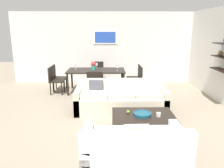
{
  "coord_description": "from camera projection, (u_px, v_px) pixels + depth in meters",
  "views": [
    {
      "loc": [
        -0.21,
        -5.11,
        2.1
      ],
      "look_at": [
        -0.11,
        0.2,
        0.75
      ],
      "focal_mm": 35.38,
      "sensor_mm": 36.0,
      "label": 1
    }
  ],
  "objects": [
    {
      "name": "centerpiece_vase",
      "position": [
        93.0,
        66.0,
        7.26
      ],
      "size": [
        0.16,
        0.16,
        0.29
      ],
      "color": "teal",
      "rests_on": "dining_table"
    },
    {
      "name": "back_wall_unit",
      "position": [
        121.0,
        48.0,
        8.56
      ],
      "size": [
        8.4,
        0.09,
        2.7
      ],
      "color": "silver",
      "rests_on": "ground"
    },
    {
      "name": "loveseat_white",
      "position": [
        134.0,
        151.0,
        3.34
      ],
      "size": [
        1.55,
        0.9,
        0.78
      ],
      "color": "white",
      "rests_on": "ground"
    },
    {
      "name": "sofa_beige",
      "position": [
        120.0,
        100.0,
        5.73
      ],
      "size": [
        2.31,
        0.9,
        0.78
      ],
      "color": "beige",
      "rests_on": "ground"
    },
    {
      "name": "wine_glass_right_near",
      "position": [
        117.0,
        66.0,
        7.19
      ],
      "size": [
        0.08,
        0.08,
        0.18
      ],
      "color": "silver",
      "rests_on": "dining_table"
    },
    {
      "name": "dining_chair_left_far",
      "position": [
        57.0,
        76.0,
        7.57
      ],
      "size": [
        0.44,
        0.44,
        0.88
      ],
      "color": "black",
      "rests_on": "ground"
    },
    {
      "name": "ground_plane",
      "position": [
        117.0,
        115.0,
        5.47
      ],
      "size": [
        18.0,
        18.0,
        0.0
      ],
      "primitive_type": "plane",
      "color": "gray"
    },
    {
      "name": "candle_jar",
      "position": [
        159.0,
        115.0,
        4.41
      ],
      "size": [
        0.09,
        0.09,
        0.08
      ],
      "primitive_type": "cylinder",
      "color": "silver",
      "rests_on": "coffee_table"
    },
    {
      "name": "wine_glass_left_far",
      "position": [
        75.0,
        66.0,
        7.4
      ],
      "size": [
        0.06,
        0.06,
        0.17
      ],
      "color": "silver",
      "rests_on": "dining_table"
    },
    {
      "name": "dining_chair_right_near",
      "position": [
        137.0,
        78.0,
        7.2
      ],
      "size": [
        0.44,
        0.44,
        0.88
      ],
      "color": "black",
      "rests_on": "ground"
    },
    {
      "name": "decorative_bowl",
      "position": [
        142.0,
        114.0,
        4.47
      ],
      "size": [
        0.37,
        0.37,
        0.06
      ],
      "color": "navy",
      "rests_on": "coffee_table"
    },
    {
      "name": "dining_chair_foot",
      "position": [
        95.0,
        84.0,
        6.52
      ],
      "size": [
        0.44,
        0.44,
        0.88
      ],
      "color": "black",
      "rests_on": "ground"
    },
    {
      "name": "wine_glass_head",
      "position": [
        97.0,
        65.0,
        7.71
      ],
      "size": [
        0.07,
        0.07,
        0.16
      ],
      "color": "silver",
      "rests_on": "dining_table"
    },
    {
      "name": "dining_chair_head",
      "position": [
        98.0,
        72.0,
        8.25
      ],
      "size": [
        0.44,
        0.44,
        0.88
      ],
      "color": "black",
      "rests_on": "ground"
    },
    {
      "name": "coffee_table",
      "position": [
        143.0,
        124.0,
        4.53
      ],
      "size": [
        1.26,
        0.93,
        0.38
      ],
      "color": "black",
      "rests_on": "ground"
    },
    {
      "name": "dining_table",
      "position": [
        96.0,
        72.0,
        7.34
      ],
      "size": [
        1.9,
        0.96,
        0.75
      ],
      "color": "black",
      "rests_on": "ground"
    },
    {
      "name": "apple_on_coffee_table",
      "position": [
        128.0,
        112.0,
        4.56
      ],
      "size": [
        0.07,
        0.07,
        0.07
      ],
      "primitive_type": "sphere",
      "color": "#669E2D",
      "rests_on": "coffee_table"
    },
    {
      "name": "dining_chair_right_far",
      "position": [
        136.0,
        76.0,
        7.62
      ],
      "size": [
        0.44,
        0.44,
        0.88
      ],
      "color": "black",
      "rests_on": "ground"
    },
    {
      "name": "dining_chair_left_near",
      "position": [
        54.0,
        79.0,
        7.15
      ],
      "size": [
        0.44,
        0.44,
        0.88
      ],
      "color": "black",
      "rests_on": "ground"
    }
  ]
}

